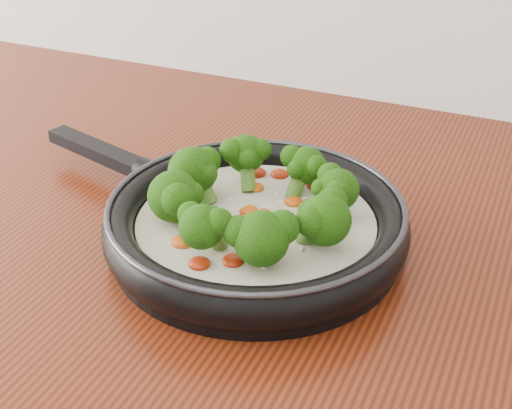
% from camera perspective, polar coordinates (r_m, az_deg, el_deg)
% --- Properties ---
extents(skillet, '(0.51, 0.38, 0.09)m').
position_cam_1_polar(skillet, '(0.70, -0.29, -1.17)').
color(skillet, black).
rests_on(skillet, counter).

